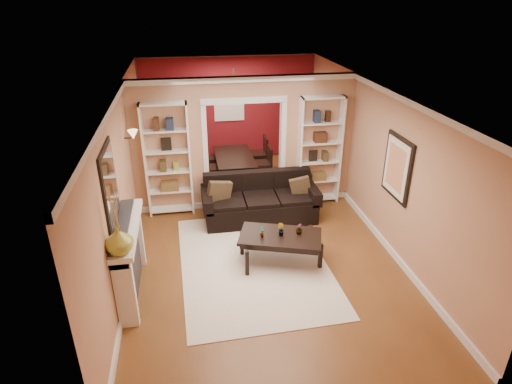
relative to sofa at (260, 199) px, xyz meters
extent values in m
plane|color=brown|center=(-0.20, -0.45, -0.45)|extent=(8.00, 8.00, 0.00)
plane|color=white|center=(-0.20, -0.45, 2.25)|extent=(8.00, 8.00, 0.00)
plane|color=tan|center=(-0.20, 3.55, 0.90)|extent=(8.00, 0.00, 8.00)
plane|color=tan|center=(-0.20, -4.45, 0.90)|extent=(8.00, 0.00, 8.00)
plane|color=tan|center=(-2.45, -0.45, 0.90)|extent=(0.00, 8.00, 8.00)
plane|color=tan|center=(2.05, -0.45, 0.90)|extent=(0.00, 8.00, 8.00)
cube|color=tan|center=(-0.20, 0.75, 0.90)|extent=(4.50, 0.15, 2.70)
cube|color=maroon|center=(-0.20, 3.52, 0.87)|extent=(4.44, 0.04, 2.64)
cube|color=#8CA5CC|center=(-0.20, 3.48, 1.10)|extent=(0.78, 0.03, 0.98)
cube|color=silver|center=(-0.39, -1.51, -0.44)|extent=(2.50, 3.43, 0.01)
cube|color=black|center=(0.00, 0.00, 0.00)|extent=(2.28, 0.98, 0.89)
cube|color=brown|center=(-0.81, -0.02, 0.22)|extent=(0.48, 0.26, 0.46)
cube|color=brown|center=(0.81, -0.02, 0.18)|extent=(0.39, 0.14, 0.39)
cube|color=black|center=(0.07, -1.53, -0.19)|extent=(1.50, 1.11, 0.51)
imported|color=#336626|center=(-0.24, -1.53, 0.16)|extent=(0.12, 0.13, 0.20)
imported|color=#336626|center=(0.07, -1.53, 0.17)|extent=(0.14, 0.15, 0.21)
imported|color=#336626|center=(0.38, -1.53, 0.16)|extent=(0.12, 0.12, 0.19)
cube|color=white|center=(-1.75, 0.58, 0.70)|extent=(0.90, 0.30, 2.30)
cube|color=white|center=(1.35, 0.58, 0.70)|extent=(0.90, 0.30, 2.30)
cube|color=white|center=(-2.29, -1.95, 0.13)|extent=(0.32, 1.70, 1.16)
imported|color=#979B32|center=(-2.29, -2.65, 0.90)|extent=(0.47, 0.47, 0.38)
cube|color=silver|center=(-2.43, -1.95, 1.35)|extent=(0.03, 0.95, 1.10)
cube|color=#FFE0A5|center=(-2.35, 0.10, 1.38)|extent=(0.18, 0.18, 0.22)
cube|color=black|center=(2.01, -1.45, 1.10)|extent=(0.04, 0.85, 1.05)
imported|color=black|center=(-0.22, 2.15, -0.16)|extent=(1.61, 0.90, 0.57)
cube|color=black|center=(-0.77, 1.85, -0.03)|extent=(0.45, 0.45, 0.82)
cube|color=black|center=(0.33, 1.85, -0.01)|extent=(0.46, 0.46, 0.88)
cube|color=black|center=(-0.77, 2.45, -0.02)|extent=(0.44, 0.44, 0.85)
cube|color=black|center=(0.33, 2.45, 0.02)|extent=(0.60, 0.60, 0.93)
cube|color=#322217|center=(-0.20, 2.25, 1.57)|extent=(0.50, 0.50, 0.30)
camera|label=1|loc=(-1.36, -7.46, 3.76)|focal=30.00mm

